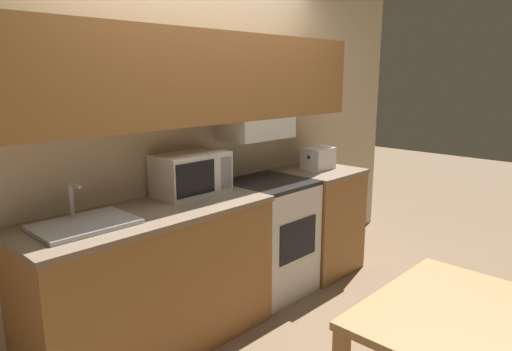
# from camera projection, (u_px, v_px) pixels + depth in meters

# --- Properties ---
(ground_plane) EXTENTS (16.00, 16.00, 0.00)m
(ground_plane) POSITION_uv_depth(u_px,v_px,m) (201.00, 297.00, 3.63)
(ground_plane) COLOR #7F664C
(wall_back) EXTENTS (5.23, 0.38, 2.55)m
(wall_back) POSITION_uv_depth(u_px,v_px,m) (202.00, 112.00, 3.28)
(wall_back) COLOR beige
(wall_back) RESTS_ON ground_plane
(lower_counter_main) EXTENTS (1.58, 0.64, 0.92)m
(lower_counter_main) POSITION_uv_depth(u_px,v_px,m) (153.00, 280.00, 2.87)
(lower_counter_main) COLOR #A36B38
(lower_counter_main) RESTS_ON ground_plane
(lower_counter_right_stub) EXTENTS (0.65, 0.64, 0.92)m
(lower_counter_right_stub) POSITION_uv_depth(u_px,v_px,m) (317.00, 219.00, 4.09)
(lower_counter_right_stub) COLOR #A36B38
(lower_counter_right_stub) RESTS_ON ground_plane
(stove_range) EXTENTS (0.60, 0.60, 0.92)m
(stove_range) POSITION_uv_depth(u_px,v_px,m) (269.00, 237.00, 3.65)
(stove_range) COLOR white
(stove_range) RESTS_ON ground_plane
(microwave) EXTENTS (0.51, 0.31, 0.29)m
(microwave) POSITION_uv_depth(u_px,v_px,m) (191.00, 173.00, 3.15)
(microwave) COLOR white
(microwave) RESTS_ON lower_counter_main
(toaster) EXTENTS (0.28, 0.20, 0.19)m
(toaster) POSITION_uv_depth(u_px,v_px,m) (318.00, 158.00, 3.99)
(toaster) COLOR white
(toaster) RESTS_ON lower_counter_right_stub
(sink_basin) EXTENTS (0.52, 0.37, 0.23)m
(sink_basin) POSITION_uv_depth(u_px,v_px,m) (84.00, 224.00, 2.49)
(sink_basin) COLOR #B7BABF
(sink_basin) RESTS_ON lower_counter_main
(dining_table) EXTENTS (0.93, 0.61, 0.74)m
(dining_table) POSITION_uv_depth(u_px,v_px,m) (447.00, 334.00, 2.01)
(dining_table) COLOR #B27F4C
(dining_table) RESTS_ON ground_plane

